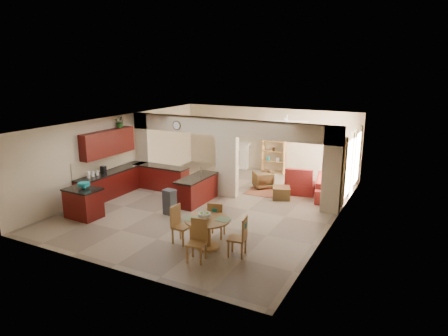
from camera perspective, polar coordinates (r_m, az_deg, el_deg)
The scene contains 39 objects.
floor at distance 13.67m, azimuth -1.48°, elevation -5.15°, with size 10.00×10.00×0.00m, color gray.
ceiling at distance 13.00m, azimuth -1.56°, elevation 6.56°, with size 10.00×10.00×0.00m, color white.
wall_back at distance 17.71m, azimuth 6.31°, elevation 4.02°, with size 8.00×8.00×0.00m, color #BCAC89.
wall_front at distance 9.39m, azimuth -16.45°, elevation -6.01°, with size 8.00×8.00×0.00m, color #BCAC89.
wall_left at distance 15.54m, azimuth -14.57°, elevation 2.17°, with size 10.00×10.00×0.00m, color #BCAC89.
wall_right at distance 11.92m, azimuth 15.59°, elevation -1.59°, with size 10.00×10.00×0.00m, color #BCAC89.
partition_left_pier at distance 16.10m, azimuth -11.42°, elevation 2.76°, with size 0.60×0.25×2.80m, color #BCAC89.
partition_center_pier at distance 14.19m, azimuth 0.43°, elevation 0.24°, with size 0.80×0.25×2.20m, color #BCAC89.
partition_right_pier at distance 12.93m, azimuth 15.22°, elevation -0.32°, with size 0.60×0.25×2.80m, color #BCAC89.
partition_header at distance 13.91m, azimuth 0.44°, elevation 5.84°, with size 8.00×0.25×0.60m, color #BCAC89.
kitchen_counter at distance 15.11m, azimuth -12.87°, elevation -1.74°, with size 2.52×3.29×1.48m.
upper_cabinets at distance 14.75m, azimuth -16.23°, elevation 3.47°, with size 0.35×2.40×0.90m, color #440907.
peninsula at distance 13.71m, azimuth -3.92°, elevation -3.10°, with size 0.70×1.85×0.91m.
wall_clock at distance 14.80m, azimuth -6.79°, elevation 6.07°, with size 0.34×0.34×0.03m, color #453017.
rug at distance 15.00m, azimuth 6.43°, elevation -3.41°, with size 1.60×1.30×0.01m, color brown.
fireplace at distance 18.34m, azimuth 1.38°, elevation 1.96°, with size 1.60×0.35×1.20m.
shelving_unit at distance 17.52m, azimuth 7.12°, elevation 2.21°, with size 1.00×0.32×1.80m, color olive.
window_a at distance 14.17m, azimuth 17.37°, elevation -0.04°, with size 0.02×0.90×1.90m, color white.
window_b at distance 15.81m, azimuth 18.49°, elevation 1.34°, with size 0.02×0.90×1.90m, color white.
glazed_door at distance 15.02m, azimuth 17.92°, elevation 0.13°, with size 0.02×0.70×2.10m, color white.
drape_a_left at distance 13.60m, azimuth 16.75°, elevation -0.58°, with size 0.10×0.28×2.30m, color #41201A.
drape_a_right at distance 14.75m, azimuth 17.64°, elevation 0.50°, with size 0.10×0.28×2.30m, color #41201A.
drape_b_left at distance 15.23m, azimuth 17.97°, elevation 0.90°, with size 0.10×0.28×2.30m, color #41201A.
drape_b_right at distance 16.39m, azimuth 18.69°, elevation 1.77°, with size 0.10×0.28×2.30m, color #41201A.
ceiling_fan at distance 15.17m, azimuth 9.00°, elevation 6.61°, with size 1.00×1.00×0.10m, color white.
kitchen_island at distance 13.09m, azimuth -19.44°, elevation -4.74°, with size 1.10×0.80×0.93m.
teal_bowl at distance 12.96m, azimuth -19.38°, elevation -2.35°, with size 0.37×0.37×0.17m, color teal.
trash_can at distance 12.75m, azimuth -7.77°, elevation -4.97°, with size 0.35×0.30×0.74m, color #2C2C2E.
dining_table at distance 10.34m, azimuth -2.37°, elevation -8.70°, with size 1.17×1.17×0.80m.
fruit_bowl at distance 10.22m, azimuth -2.82°, elevation -6.79°, with size 0.33×0.33×0.18m, color #5EB426.
sofa at distance 14.90m, azimuth 14.88°, elevation -2.57°, with size 0.93×2.37×0.69m, color maroon.
chaise at distance 14.97m, azimuth 10.90°, elevation -2.85°, with size 0.99×0.81×0.40m, color maroon.
armchair at distance 15.42m, azimuth 5.58°, elevation -1.68°, with size 0.68×0.70×0.63m, color maroon.
ottoman at distance 14.26m, azimuth 8.19°, elevation -3.53°, with size 0.59×0.59×0.43m, color maroon.
plant at distance 15.14m, azimuth -14.61°, elevation 6.39°, with size 0.38×0.33×0.42m, color #184A13.
chair_north at distance 10.90m, azimuth -1.16°, elevation -7.26°, with size 0.50×0.50×1.02m.
chair_east at distance 9.91m, azimuth 2.38°, elevation -9.56°, with size 0.48×0.48×1.02m.
chair_south at distance 9.76m, azimuth -3.78°, elevation -9.99°, with size 0.48×0.48×1.02m.
chair_west at distance 10.70m, azimuth -6.48°, elevation -7.77°, with size 0.45×0.45×1.02m.
Camera 1 is at (6.21, -11.27, 4.59)m, focal length 32.00 mm.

